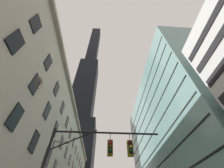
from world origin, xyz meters
The scene contains 4 objects.
station_building centered at (-18.33, 26.58, 11.31)m, with size 15.34×65.16×22.66m.
dark_skyscraper centered at (-21.55, 78.28, 69.48)m, with size 25.27×25.27×232.02m.
glass_office_midrise centered at (20.88, 32.33, 21.11)m, with size 19.86×52.17×42.22m.
traffic_signal_mast centered at (-3.66, 2.17, 4.83)m, with size 8.15×0.63×6.61m.
Camera 1 is at (-3.06, -7.76, 1.55)m, focal length 21.66 mm.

